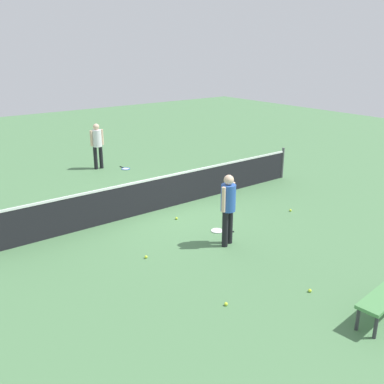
{
  "coord_description": "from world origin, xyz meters",
  "views": [
    {
      "loc": [
        -6.37,
        -9.68,
        4.46
      ],
      "look_at": [
        -0.06,
        -1.43,
        0.9
      ],
      "focal_mm": 40.59,
      "sensor_mm": 36.0,
      "label": 1
    }
  ],
  "objects_px": {
    "tennis_ball_midcourt": "(290,210)",
    "player_far_side": "(97,142)",
    "player_near_side": "(228,204)",
    "tennis_ball_by_net": "(146,257)",
    "tennis_racket_far_player": "(125,169)",
    "tennis_ball_near_player": "(226,304)",
    "tennis_racket_near_player": "(218,231)",
    "tennis_ball_baseline": "(310,291)",
    "tennis_ball_stray_left": "(176,218)"
  },
  "relations": [
    {
      "from": "tennis_ball_near_player",
      "to": "tennis_ball_by_net",
      "type": "distance_m",
      "value": 2.44
    },
    {
      "from": "tennis_ball_by_net",
      "to": "tennis_racket_far_player",
      "type": "bearing_deg",
      "value": 64.39
    },
    {
      "from": "player_near_side",
      "to": "tennis_ball_near_player",
      "type": "height_order",
      "value": "player_near_side"
    },
    {
      "from": "tennis_racket_near_player",
      "to": "tennis_ball_near_player",
      "type": "relative_size",
      "value": 8.22
    },
    {
      "from": "player_far_side",
      "to": "tennis_ball_by_net",
      "type": "xyz_separation_m",
      "value": [
        -2.41,
        -7.27,
        -0.98
      ]
    },
    {
      "from": "tennis_ball_near_player",
      "to": "tennis_ball_baseline",
      "type": "height_order",
      "value": "same"
    },
    {
      "from": "tennis_ball_by_net",
      "to": "tennis_ball_baseline",
      "type": "xyz_separation_m",
      "value": [
        1.74,
        -3.06,
        0.0
      ]
    },
    {
      "from": "player_far_side",
      "to": "tennis_ball_stray_left",
      "type": "xyz_separation_m",
      "value": [
        -0.59,
        -5.86,
        -0.98
      ]
    },
    {
      "from": "tennis_racket_far_player",
      "to": "tennis_ball_stray_left",
      "type": "xyz_separation_m",
      "value": [
        -1.35,
        -5.21,
        0.02
      ]
    },
    {
      "from": "player_far_side",
      "to": "tennis_ball_midcourt",
      "type": "bearing_deg",
      "value": -72.59
    },
    {
      "from": "player_far_side",
      "to": "tennis_racket_near_player",
      "type": "bearing_deg",
      "value": -91.6
    },
    {
      "from": "tennis_ball_by_net",
      "to": "tennis_ball_baseline",
      "type": "distance_m",
      "value": 3.52
    },
    {
      "from": "player_near_side",
      "to": "tennis_ball_by_net",
      "type": "xyz_separation_m",
      "value": [
        -1.88,
        0.56,
        -0.98
      ]
    },
    {
      "from": "player_near_side",
      "to": "tennis_ball_midcourt",
      "type": "height_order",
      "value": "player_near_side"
    },
    {
      "from": "player_near_side",
      "to": "tennis_racket_near_player",
      "type": "bearing_deg",
      "value": 64.63
    },
    {
      "from": "tennis_racket_near_player",
      "to": "tennis_ball_baseline",
      "type": "xyz_separation_m",
      "value": [
        -0.47,
        -3.2,
        0.02
      ]
    },
    {
      "from": "tennis_ball_by_net",
      "to": "tennis_ball_stray_left",
      "type": "relative_size",
      "value": 1.0
    },
    {
      "from": "player_near_side",
      "to": "tennis_racket_far_player",
      "type": "xyz_separation_m",
      "value": [
        1.29,
        7.17,
        -1.0
      ]
    },
    {
      "from": "tennis_ball_near_player",
      "to": "tennis_ball_baseline",
      "type": "distance_m",
      "value": 1.68
    },
    {
      "from": "tennis_ball_near_player",
      "to": "player_far_side",
      "type": "bearing_deg",
      "value": 77.07
    },
    {
      "from": "tennis_ball_by_net",
      "to": "tennis_ball_stray_left",
      "type": "height_order",
      "value": "same"
    },
    {
      "from": "tennis_racket_near_player",
      "to": "tennis_ball_by_net",
      "type": "xyz_separation_m",
      "value": [
        -2.21,
        -0.14,
        0.02
      ]
    },
    {
      "from": "tennis_ball_midcourt",
      "to": "tennis_ball_stray_left",
      "type": "bearing_deg",
      "value": 153.09
    },
    {
      "from": "tennis_ball_midcourt",
      "to": "tennis_ball_stray_left",
      "type": "xyz_separation_m",
      "value": [
        -2.89,
        1.46,
        0.0
      ]
    },
    {
      "from": "tennis_ball_midcourt",
      "to": "player_far_side",
      "type": "bearing_deg",
      "value": 107.41
    },
    {
      "from": "tennis_ball_midcourt",
      "to": "tennis_ball_stray_left",
      "type": "relative_size",
      "value": 1.0
    },
    {
      "from": "player_near_side",
      "to": "tennis_ball_midcourt",
      "type": "distance_m",
      "value": 3.03
    },
    {
      "from": "tennis_racket_near_player",
      "to": "tennis_ball_baseline",
      "type": "bearing_deg",
      "value": -98.28
    },
    {
      "from": "tennis_racket_near_player",
      "to": "tennis_ball_near_player",
      "type": "distance_m",
      "value": 3.27
    },
    {
      "from": "player_near_side",
      "to": "player_far_side",
      "type": "distance_m",
      "value": 7.84
    },
    {
      "from": "tennis_ball_near_player",
      "to": "tennis_ball_stray_left",
      "type": "distance_m",
      "value": 4.17
    },
    {
      "from": "player_near_side",
      "to": "tennis_ball_baseline",
      "type": "height_order",
      "value": "player_near_side"
    },
    {
      "from": "player_near_side",
      "to": "tennis_ball_baseline",
      "type": "relative_size",
      "value": 25.76
    },
    {
      "from": "tennis_racket_far_player",
      "to": "tennis_ball_by_net",
      "type": "bearing_deg",
      "value": -115.61
    },
    {
      "from": "player_near_side",
      "to": "tennis_ball_near_player",
      "type": "bearing_deg",
      "value": -132.17
    },
    {
      "from": "player_far_side",
      "to": "tennis_ball_by_net",
      "type": "bearing_deg",
      "value": -108.34
    },
    {
      "from": "player_far_side",
      "to": "tennis_ball_midcourt",
      "type": "relative_size",
      "value": 25.76
    },
    {
      "from": "player_near_side",
      "to": "tennis_ball_midcourt",
      "type": "relative_size",
      "value": 25.76
    },
    {
      "from": "player_near_side",
      "to": "tennis_ball_baseline",
      "type": "distance_m",
      "value": 2.69
    },
    {
      "from": "tennis_ball_near_player",
      "to": "tennis_ball_midcourt",
      "type": "distance_m",
      "value": 5.11
    },
    {
      "from": "player_near_side",
      "to": "tennis_ball_by_net",
      "type": "bearing_deg",
      "value": 163.49
    },
    {
      "from": "player_far_side",
      "to": "tennis_racket_far_player",
      "type": "height_order",
      "value": "player_far_side"
    },
    {
      "from": "player_far_side",
      "to": "tennis_ball_baseline",
      "type": "height_order",
      "value": "player_far_side"
    },
    {
      "from": "tennis_racket_near_player",
      "to": "tennis_ball_baseline",
      "type": "height_order",
      "value": "tennis_ball_baseline"
    },
    {
      "from": "player_far_side",
      "to": "tennis_ball_stray_left",
      "type": "distance_m",
      "value": 5.97
    },
    {
      "from": "tennis_racket_far_player",
      "to": "tennis_ball_by_net",
      "type": "relative_size",
      "value": 8.92
    },
    {
      "from": "tennis_ball_stray_left",
      "to": "tennis_ball_by_net",
      "type": "bearing_deg",
      "value": -142.35
    },
    {
      "from": "tennis_ball_by_net",
      "to": "tennis_ball_baseline",
      "type": "relative_size",
      "value": 1.0
    },
    {
      "from": "player_near_side",
      "to": "tennis_ball_baseline",
      "type": "xyz_separation_m",
      "value": [
        -0.13,
        -2.5,
        -0.98
      ]
    },
    {
      "from": "player_far_side",
      "to": "tennis_racket_near_player",
      "type": "xyz_separation_m",
      "value": [
        -0.2,
        -7.13,
        -1.0
      ]
    }
  ]
}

